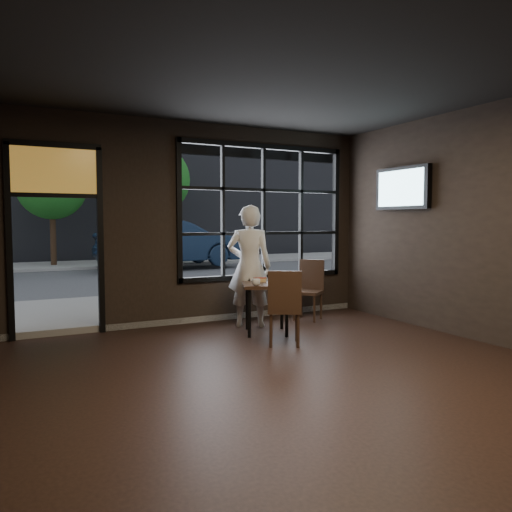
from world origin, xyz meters
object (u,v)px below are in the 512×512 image
chair_near (284,307)px  man (249,266)px  navy_car (171,243)px  cafe_table (266,308)px

chair_near → man: bearing=-65.4°
navy_car → chair_near: bearing=163.7°
navy_car → man: bearing=163.0°
chair_near → man: 1.32m
man → navy_car: (1.70, 9.51, -0.04)m
cafe_table → man: 0.79m
chair_near → man: (0.09, 1.24, 0.44)m
chair_near → navy_car: size_ratio=0.21×
man → cafe_table: bearing=121.5°
chair_near → man: man is taller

